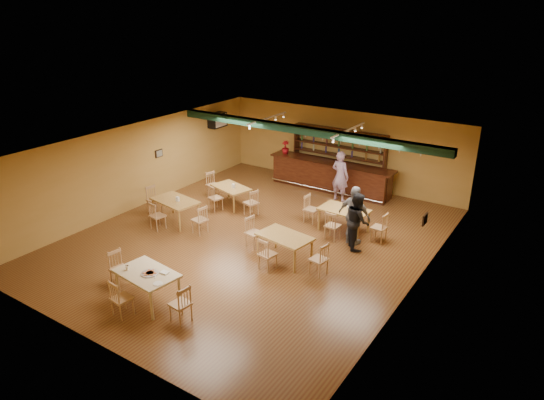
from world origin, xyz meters
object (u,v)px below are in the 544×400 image
Objects in this scene: dining_table_a at (231,196)px; dining_table_b at (344,220)px; patron_bar at (340,176)px; dining_table_d at (285,248)px; near_table at (148,287)px; bar_counter at (330,176)px; dining_table_c at (176,211)px; patron_right_a at (357,221)px.

dining_table_b is at bearing 19.65° from dining_table_a.
patron_bar reaches higher than dining_table_a.
dining_table_b is at bearing 127.00° from patron_bar.
dining_table_d is 3.97m from near_table.
dining_table_c is at bearing -117.47° from bar_counter.
dining_table_a is (-2.25, -3.38, -0.21)m from bar_counter.
bar_counter is 3.56× the size of dining_table_a.
near_table reaches higher than dining_table_a.
dining_table_a is 0.93× the size of near_table.
patron_right_a reaches higher than dining_table_d.
dining_table_a is 0.75× the size of patron_bar.
dining_table_a is at bearing 48.05° from patron_bar.
dining_table_b is 1.01× the size of dining_table_d.
bar_counter reaches higher than dining_table_d.
dining_table_a is 0.82× the size of patron_right_a.
dining_table_b is 0.89× the size of patron_right_a.
dining_table_c is at bearing -90.08° from dining_table_a.
dining_table_a is 2.26m from dining_table_c.
bar_counter is 9.39m from near_table.
dining_table_c is 4.72m from near_table.
dining_table_a is 4.33m from dining_table_b.
patron_bar reaches higher than dining_table_c.
patron_right_a is (2.08, -3.11, -0.08)m from patron_bar.
patron_right_a is (5.13, -0.55, 0.51)m from dining_table_a.
dining_table_d is (4.39, -0.23, -0.01)m from dining_table_c.
dining_table_b is at bearing 86.74° from dining_table_d.
dining_table_d is 0.80× the size of patron_bar.
near_table is at bearing -106.97° from dining_table_b.
near_table is 6.25m from patron_right_a.
patron_right_a is (1.37, 1.84, 0.48)m from dining_table_d.
dining_table_b is at bearing -56.46° from bar_counter.
dining_table_d is (1.51, -5.78, -0.19)m from bar_counter.
dining_table_c is at bearing 132.89° from near_table.
dining_table_c reaches higher than dining_table_b.
dining_table_d reaches higher than dining_table_a.
dining_table_b reaches higher than dining_table_a.
dining_table_c is 6.02m from patron_bar.
bar_counter is 3.29× the size of dining_table_b.
dining_table_a is at bearing -174.14° from dining_table_b.
dining_table_d is 1.00× the size of near_table.
dining_table_c is at bearing -151.49° from dining_table_b.
patron_right_a is (5.77, 1.61, 0.47)m from dining_table_c.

